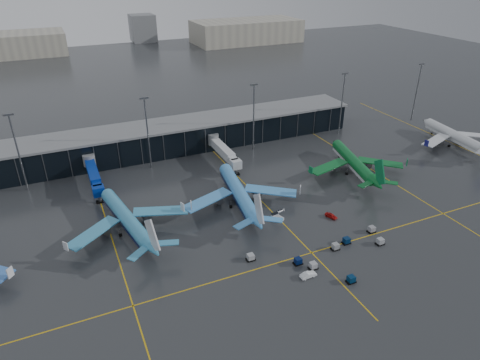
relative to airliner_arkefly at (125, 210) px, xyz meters
name	(u,v)px	position (x,y,z in m)	size (l,w,h in m)	color
ground	(250,231)	(30.32, -14.43, -6.24)	(600.00, 600.00, 0.00)	#282B2D
terminal_pier	(181,135)	(30.32, 47.57, -0.82)	(142.00, 17.00, 10.70)	black
jet_bridges	(94,175)	(-4.68, 28.56, -1.69)	(94.00, 27.50, 7.20)	#595B60
flood_masts	(203,122)	(35.32, 35.57, 7.57)	(203.00, 0.50, 25.50)	#595B60
distant_hangars	(163,35)	(80.26, 255.65, 2.55)	(260.00, 71.00, 22.00)	#B2AD99
taxi_lines	(265,205)	(40.32, -3.82, -6.23)	(220.00, 120.00, 0.02)	gold
airliner_arkefly	(125,210)	(0.00, 0.00, 0.00)	(35.67, 40.62, 12.48)	#3991BD
airliner_klm_near	(238,184)	(33.37, 0.50, 0.23)	(36.95, 42.09, 12.93)	#4495DF
airliner_aer_lingus	(354,155)	(77.96, 3.72, -0.03)	(35.48, 40.41, 12.42)	#0B6327
airliner_ba	(455,130)	(129.13, 7.32, -0.11)	(35.03, 39.90, 12.26)	silver
baggage_carts	(332,252)	(44.42, -32.13, -5.48)	(37.29, 18.25, 1.70)	black
mobile_airstair	(277,217)	(39.91, -12.19, -5.47)	(2.91, 3.64, 3.45)	white
service_van_red	(331,216)	(54.28, -17.81, -5.61)	(1.50, 3.73, 1.27)	#AD0E0D
service_van_white	(308,275)	(34.54, -36.91, -5.56)	(1.43, 4.11, 1.35)	white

